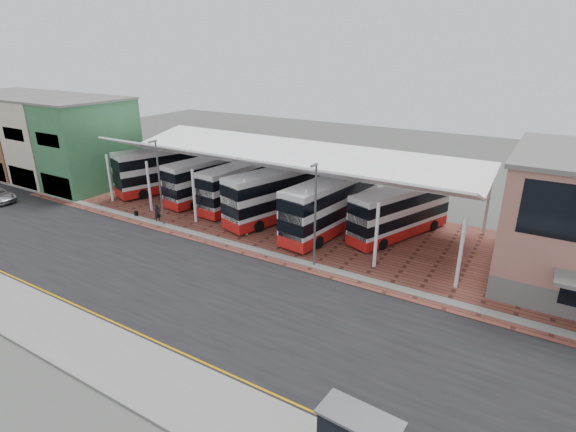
% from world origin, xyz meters
% --- Properties ---
extents(ground, '(140.00, 140.00, 0.00)m').
position_xyz_m(ground, '(0.00, 0.00, 0.00)').
color(ground, '#454742').
extents(road, '(120.00, 14.00, 0.02)m').
position_xyz_m(road, '(0.00, -1.00, 0.01)').
color(road, black).
rests_on(road, ground).
extents(forecourt, '(72.00, 16.00, 0.06)m').
position_xyz_m(forecourt, '(2.00, 13.00, 0.03)').
color(forecourt, brown).
rests_on(forecourt, ground).
extents(sidewalk, '(120.00, 4.00, 0.14)m').
position_xyz_m(sidewalk, '(0.00, -9.00, 0.07)').
color(sidewalk, slate).
rests_on(sidewalk, ground).
extents(north_kerb, '(120.00, 0.80, 0.14)m').
position_xyz_m(north_kerb, '(0.00, 6.20, 0.07)').
color(north_kerb, slate).
rests_on(north_kerb, ground).
extents(yellow_line_near, '(120.00, 0.12, 0.01)m').
position_xyz_m(yellow_line_near, '(0.00, -7.00, 0.03)').
color(yellow_line_near, '#CE8300').
rests_on(yellow_line_near, road).
extents(yellow_line_far, '(120.00, 0.12, 0.01)m').
position_xyz_m(yellow_line_far, '(0.00, -6.70, 0.03)').
color(yellow_line_far, '#CE8300').
rests_on(yellow_line_far, road).
extents(canopy, '(37.00, 11.63, 7.07)m').
position_xyz_m(canopy, '(-6.00, 13.94, 5.80)').
color(canopy, white).
rests_on(canopy, ground).
extents(shop_green, '(6.40, 10.20, 10.22)m').
position_xyz_m(shop_green, '(-30.00, 10.97, 5.12)').
color(shop_green, '#377246').
rests_on(shop_green, ground).
extents(shop_cream, '(6.40, 10.20, 10.22)m').
position_xyz_m(shop_cream, '(-36.50, 10.97, 5.12)').
color(shop_cream, beige).
rests_on(shop_cream, ground).
extents(shop_brick, '(6.40, 10.20, 10.22)m').
position_xyz_m(shop_brick, '(-43.00, 10.97, 5.12)').
color(shop_brick, brown).
rests_on(shop_brick, ground).
extents(lamp_west, '(0.16, 0.90, 8.07)m').
position_xyz_m(lamp_west, '(-14.00, 6.27, 4.36)').
color(lamp_west, '#56575D').
rests_on(lamp_west, ground).
extents(lamp_east, '(0.16, 0.90, 8.07)m').
position_xyz_m(lamp_east, '(2.00, 6.27, 4.36)').
color(lamp_east, '#56575D').
rests_on(lamp_east, ground).
extents(bus_0, '(6.78, 12.32, 4.99)m').
position_xyz_m(bus_0, '(-21.52, 14.72, 2.54)').
color(bus_0, silver).
rests_on(bus_0, forecourt).
extents(bus_1, '(4.29, 11.41, 4.59)m').
position_xyz_m(bus_1, '(-15.25, 14.78, 2.34)').
color(bus_1, silver).
rests_on(bus_1, forecourt).
extents(bus_2, '(3.41, 11.18, 4.54)m').
position_xyz_m(bus_2, '(-10.98, 14.67, 2.32)').
color(bus_2, silver).
rests_on(bus_2, forecourt).
extents(bus_3, '(6.01, 12.18, 4.90)m').
position_xyz_m(bus_3, '(-5.66, 13.57, 2.50)').
color(bus_3, silver).
rests_on(bus_3, forecourt).
extents(bus_4, '(4.30, 12.18, 4.91)m').
position_xyz_m(bus_4, '(0.00, 13.16, 2.50)').
color(bus_4, silver).
rests_on(bus_4, forecourt).
extents(bus_5, '(6.20, 10.83, 4.40)m').
position_xyz_m(bus_5, '(5.58, 15.36, 2.25)').
color(bus_5, silver).
rests_on(bus_5, forecourt).
extents(pedestrian, '(0.57, 0.72, 1.72)m').
position_xyz_m(pedestrian, '(-15.07, 6.63, 0.92)').
color(pedestrian, black).
rests_on(pedestrian, forecourt).
extents(suitcase, '(0.32, 0.23, 0.55)m').
position_xyz_m(suitcase, '(-17.99, 6.51, 0.33)').
color(suitcase, black).
rests_on(suitcase, forecourt).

